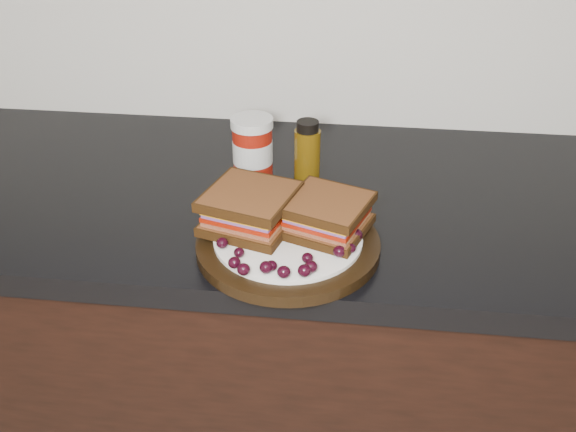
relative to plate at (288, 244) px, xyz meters
name	(u,v)px	position (x,y,z in m)	size (l,w,h in m)	color
base_cabinets	(238,374)	(-0.13, 0.19, -0.48)	(3.96, 0.58, 0.86)	black
countertop	(227,196)	(-0.13, 0.19, -0.03)	(3.98, 0.60, 0.04)	black
plate	(288,244)	(0.00, 0.00, 0.00)	(0.28, 0.28, 0.02)	black
sandwich_left	(250,208)	(-0.06, 0.03, 0.04)	(0.13, 0.13, 0.06)	brown
sandwich_right	(327,215)	(0.06, 0.02, 0.04)	(0.12, 0.12, 0.05)	brown
grape_0	(222,243)	(-0.09, -0.04, 0.02)	(0.02, 0.02, 0.02)	black
grape_1	(239,253)	(-0.06, -0.06, 0.02)	(0.02, 0.02, 0.01)	black
grape_2	(234,263)	(-0.07, -0.09, 0.02)	(0.02, 0.02, 0.02)	black
grape_3	(244,269)	(-0.05, -0.10, 0.02)	(0.02, 0.02, 0.02)	black
grape_4	(266,267)	(-0.02, -0.09, 0.02)	(0.02, 0.02, 0.02)	black
grape_5	(272,266)	(-0.01, -0.09, 0.02)	(0.02, 0.02, 0.02)	black
grape_6	(284,272)	(0.01, -0.10, 0.02)	(0.02, 0.02, 0.02)	black
grape_7	(304,271)	(0.03, -0.10, 0.02)	(0.02, 0.02, 0.02)	black
grape_8	(311,267)	(0.04, -0.09, 0.02)	(0.02, 0.02, 0.02)	black
grape_9	(307,258)	(0.04, -0.06, 0.02)	(0.02, 0.02, 0.02)	black
grape_10	(339,251)	(0.08, -0.04, 0.02)	(0.02, 0.02, 0.02)	black
grape_11	(336,244)	(0.07, -0.03, 0.02)	(0.02, 0.02, 0.02)	black
grape_12	(351,248)	(0.10, -0.03, 0.02)	(0.02, 0.02, 0.01)	black
grape_13	(356,235)	(0.10, 0.00, 0.02)	(0.02, 0.02, 0.02)	black
grape_14	(344,223)	(0.08, 0.04, 0.02)	(0.02, 0.02, 0.02)	black
grape_15	(318,227)	(0.04, 0.02, 0.02)	(0.02, 0.02, 0.02)	black
grape_16	(263,208)	(-0.05, 0.06, 0.02)	(0.02, 0.02, 0.02)	black
grape_17	(257,211)	(-0.06, 0.05, 0.03)	(0.02, 0.02, 0.02)	black
grape_18	(236,217)	(-0.09, 0.03, 0.02)	(0.02, 0.02, 0.02)	black
grape_19	(246,222)	(-0.07, 0.02, 0.02)	(0.02, 0.02, 0.02)	black
grape_20	(244,236)	(-0.06, -0.02, 0.02)	(0.02, 0.02, 0.02)	black
grape_21	(241,237)	(-0.07, -0.02, 0.02)	(0.02, 0.02, 0.02)	black
grape_22	(255,223)	(-0.05, 0.02, 0.02)	(0.02, 0.02, 0.02)	black
grape_23	(234,218)	(-0.09, 0.03, 0.02)	(0.02, 0.02, 0.02)	black
grape_24	(240,228)	(-0.07, 0.00, 0.02)	(0.02, 0.02, 0.02)	black
condiment_jar	(253,147)	(-0.09, 0.24, 0.05)	(0.08, 0.08, 0.11)	#97170B
oil_bottle	(307,155)	(0.01, 0.20, 0.05)	(0.05, 0.05, 0.13)	#503708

